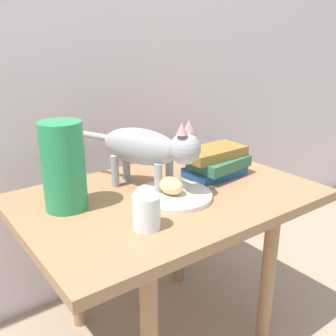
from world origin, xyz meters
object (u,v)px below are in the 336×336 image
Objects in this scene: side_table at (168,213)px; candle_jar at (146,214)px; bread_roll at (171,186)px; green_vase at (64,166)px; cat at (148,148)px; book_stack at (216,162)px; plate at (173,196)px.

side_table is 0.25m from candle_jar.
green_vase is (-0.27, 0.12, 0.08)m from bread_roll.
cat is at bearing 116.39° from side_table.
book_stack is (0.23, 0.06, 0.01)m from bread_roll.
green_vase is at bearing 116.23° from candle_jar.
plate is at bearing -23.66° from green_vase.
plate is 0.32m from green_vase.
candle_jar is (-0.14, -0.20, -0.09)m from cat.
bread_roll is at bearing -23.83° from green_vase.
cat is at bearing -5.75° from green_vase.
plate is at bearing 33.26° from candle_jar.
green_vase is (-0.27, 0.12, 0.11)m from plate.
green_vase is (-0.28, 0.08, 0.19)m from side_table.
book_stack reaches higher than bread_roll.
candle_jar reaches higher than side_table.
plate is 0.03m from bread_roll.
green_vase reaches higher than book_stack.
bread_roll is at bearing 165.28° from plate.
cat is (-0.01, 0.09, 0.09)m from bread_roll.
bread_roll is (-0.01, 0.00, 0.03)m from plate.
plate is 2.70× the size of candle_jar.
book_stack is 0.42m from candle_jar.
side_table is 0.21m from cat.
cat is 1.97× the size of book_stack.
green_vase is at bearing 174.25° from cat.
bread_roll is 0.30m from green_vase.
bread_roll is (-0.01, -0.03, 0.10)m from side_table.
side_table is at bearing -63.61° from cat.
green_vase is at bearing 163.45° from side_table.
candle_jar is at bearing -156.76° from book_stack.
book_stack is at bearing 14.22° from bread_roll.
book_stack is (0.24, -0.03, -0.08)m from cat.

